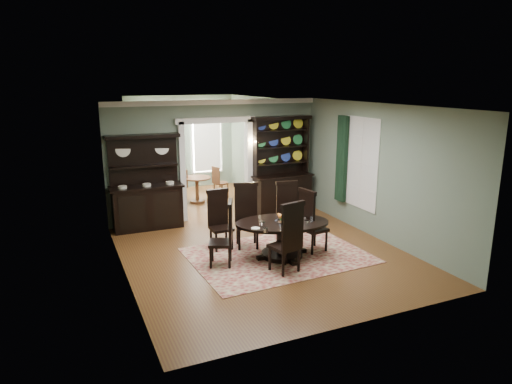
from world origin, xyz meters
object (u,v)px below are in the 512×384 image
(dining_table, at_px, (282,232))
(parlor_table, at_px, (197,186))
(welsh_dresser, at_px, (281,178))
(sideboard, at_px, (147,196))

(dining_table, distance_m, parlor_table, 4.76)
(welsh_dresser, xyz_separation_m, parlor_table, (-1.82, 1.80, -0.44))
(sideboard, distance_m, parlor_table, 2.52)
(sideboard, height_order, parlor_table, sideboard)
(dining_table, height_order, sideboard, sideboard)
(sideboard, distance_m, welsh_dresser, 3.59)
(sideboard, height_order, welsh_dresser, welsh_dresser)
(sideboard, bearing_deg, welsh_dresser, 0.44)
(dining_table, bearing_deg, welsh_dresser, 77.49)
(parlor_table, bearing_deg, welsh_dresser, -44.55)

